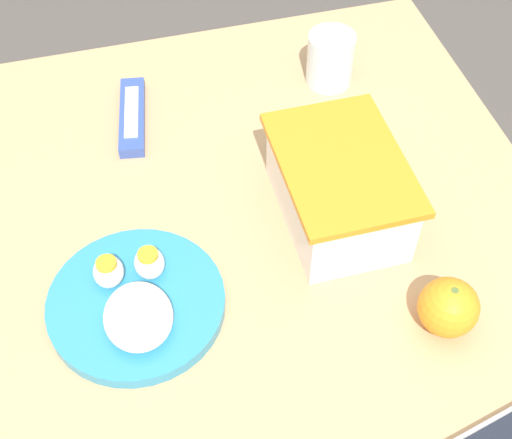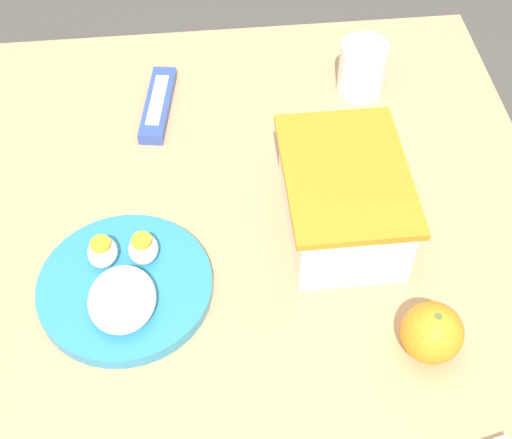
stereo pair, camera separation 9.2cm
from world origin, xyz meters
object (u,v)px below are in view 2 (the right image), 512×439
(drinking_glass, at_px, (362,68))
(rice_plate, at_px, (124,286))
(food_container, at_px, (342,202))
(orange_fruit, at_px, (432,333))
(candy_bar, at_px, (158,104))

(drinking_glass, bearing_deg, rice_plate, -46.22)
(food_container, xyz_separation_m, rice_plate, (0.08, -0.28, -0.03))
(food_container, relative_size, drinking_glass, 2.56)
(orange_fruit, height_order, rice_plate, orange_fruit)
(food_container, distance_m, orange_fruit, 0.21)
(drinking_glass, bearing_deg, candy_bar, -87.70)
(orange_fruit, xyz_separation_m, drinking_glass, (-0.46, 0.01, 0.01))
(orange_fruit, bearing_deg, candy_bar, -145.71)
(food_container, bearing_deg, orange_fruit, 19.44)
(food_container, distance_m, drinking_glass, 0.28)
(rice_plate, bearing_deg, drinking_glass, 133.78)
(orange_fruit, bearing_deg, rice_plate, -107.94)
(candy_bar, bearing_deg, rice_plate, -7.83)
(orange_fruit, distance_m, candy_bar, 0.55)
(orange_fruit, bearing_deg, drinking_glass, 178.68)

